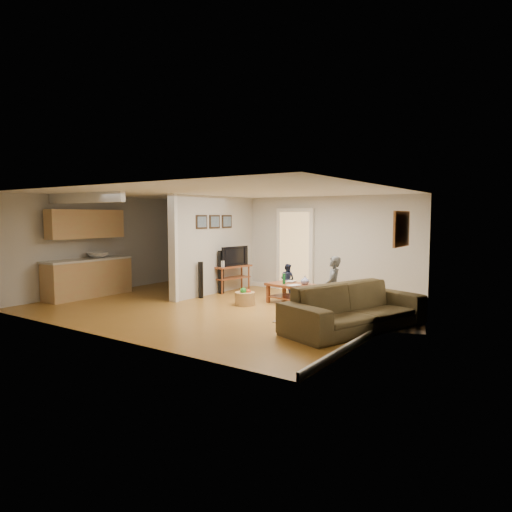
% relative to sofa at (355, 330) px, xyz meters
% --- Properties ---
extents(ground, '(7.50, 7.50, 0.00)m').
position_rel_sofa_xyz_m(ground, '(-3.30, 0.21, 0.00)').
color(ground, olive).
rests_on(ground, ground).
extents(room_shell, '(7.54, 6.02, 2.52)m').
position_rel_sofa_xyz_m(room_shell, '(-4.37, 0.64, 1.46)').
color(room_shell, '#BCBAB4').
rests_on(room_shell, ground).
extents(area_rug, '(3.13, 2.62, 0.01)m').
position_rel_sofa_xyz_m(area_rug, '(-0.44, 0.95, 0.01)').
color(area_rug, black).
rests_on(area_rug, ground).
extents(sofa, '(1.92, 2.92, 0.79)m').
position_rel_sofa_xyz_m(sofa, '(0.00, 0.00, 0.00)').
color(sofa, '#4E4127').
rests_on(sofa, ground).
extents(coffee_table, '(1.29, 0.90, 0.70)m').
position_rel_sofa_xyz_m(coffee_table, '(-2.04, 1.43, 0.36)').
color(coffee_table, brown).
rests_on(coffee_table, ground).
extents(tv_console, '(0.60, 1.16, 0.95)m').
position_rel_sofa_xyz_m(tv_console, '(-4.24, 2.01, 0.63)').
color(tv_console, brown).
rests_on(tv_console, ground).
extents(speaker_left, '(0.11, 0.11, 0.89)m').
position_rel_sofa_xyz_m(speaker_left, '(-4.30, 0.83, 0.45)').
color(speaker_left, black).
rests_on(speaker_left, ground).
extents(speaker_right, '(0.14, 0.14, 1.11)m').
position_rel_sofa_xyz_m(speaker_right, '(-4.30, 1.61, 0.56)').
color(speaker_right, black).
rests_on(speaker_right, ground).
extents(toy_basket, '(0.45, 0.45, 0.40)m').
position_rel_sofa_xyz_m(toy_basket, '(-2.90, 0.72, 0.17)').
color(toy_basket, '#A58847').
rests_on(toy_basket, ground).
extents(child, '(0.42, 0.51, 1.21)m').
position_rel_sofa_xyz_m(child, '(-0.73, 0.67, 0.00)').
color(child, slate).
rests_on(child, ground).
extents(toddler, '(0.40, 0.31, 0.80)m').
position_rel_sofa_xyz_m(toddler, '(-2.77, 2.38, 0.00)').
color(toddler, '#212845').
rests_on(toddler, ground).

